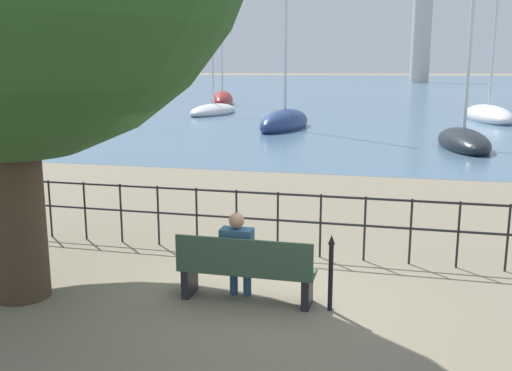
{
  "coord_description": "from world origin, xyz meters",
  "views": [
    {
      "loc": [
        1.82,
        -6.88,
        3.0
      ],
      "look_at": [
        0.0,
        0.5,
        1.45
      ],
      "focal_mm": 40.0,
      "sensor_mm": 36.0,
      "label": 1
    }
  ],
  "objects_px": {
    "closed_umbrella": "(331,269)",
    "sailboat_3": "(222,100)",
    "sailboat_1": "(488,115)",
    "sailboat_2": "(213,110)",
    "sailboat_0": "(463,141)",
    "harbor_lighthouse": "(422,27)",
    "seated_person_left": "(238,252)",
    "park_bench": "(246,271)",
    "sailboat_4": "(285,122)"
  },
  "relations": [
    {
      "from": "sailboat_3",
      "to": "closed_umbrella",
      "type": "bearing_deg",
      "value": -84.89
    },
    {
      "from": "sailboat_0",
      "to": "sailboat_4",
      "type": "relative_size",
      "value": 0.6
    },
    {
      "from": "sailboat_0",
      "to": "sailboat_2",
      "type": "bearing_deg",
      "value": 130.81
    },
    {
      "from": "park_bench",
      "to": "seated_person_left",
      "type": "xyz_separation_m",
      "value": [
        -0.13,
        0.08,
        0.22
      ]
    },
    {
      "from": "sailboat_1",
      "to": "harbor_lighthouse",
      "type": "bearing_deg",
      "value": 83.96
    },
    {
      "from": "sailboat_1",
      "to": "harbor_lighthouse",
      "type": "height_order",
      "value": "harbor_lighthouse"
    },
    {
      "from": "park_bench",
      "to": "seated_person_left",
      "type": "distance_m",
      "value": 0.27
    },
    {
      "from": "seated_person_left",
      "to": "sailboat_1",
      "type": "bearing_deg",
      "value": 76.32
    },
    {
      "from": "closed_umbrella",
      "to": "park_bench",
      "type": "bearing_deg",
      "value": 179.77
    },
    {
      "from": "sailboat_0",
      "to": "sailboat_4",
      "type": "distance_m",
      "value": 9.74
    },
    {
      "from": "park_bench",
      "to": "harbor_lighthouse",
      "type": "bearing_deg",
      "value": 87.26
    },
    {
      "from": "park_bench",
      "to": "sailboat_4",
      "type": "distance_m",
      "value": 22.36
    },
    {
      "from": "sailboat_0",
      "to": "sailboat_3",
      "type": "distance_m",
      "value": 30.37
    },
    {
      "from": "sailboat_2",
      "to": "harbor_lighthouse",
      "type": "xyz_separation_m",
      "value": [
        16.89,
        104.72,
        12.35
      ]
    },
    {
      "from": "seated_person_left",
      "to": "sailboat_4",
      "type": "relative_size",
      "value": 0.1
    },
    {
      "from": "park_bench",
      "to": "closed_umbrella",
      "type": "xyz_separation_m",
      "value": [
        1.11,
        -0.0,
        0.12
      ]
    },
    {
      "from": "seated_person_left",
      "to": "sailboat_2",
      "type": "xyz_separation_m",
      "value": [
        -10.27,
        30.51,
        -0.34
      ]
    },
    {
      "from": "park_bench",
      "to": "harbor_lighthouse",
      "type": "relative_size",
      "value": 0.07
    },
    {
      "from": "seated_person_left",
      "to": "harbor_lighthouse",
      "type": "height_order",
      "value": "harbor_lighthouse"
    },
    {
      "from": "park_bench",
      "to": "sailboat_1",
      "type": "bearing_deg",
      "value": 76.59
    },
    {
      "from": "park_bench",
      "to": "seated_person_left",
      "type": "height_order",
      "value": "seated_person_left"
    },
    {
      "from": "closed_umbrella",
      "to": "sailboat_1",
      "type": "height_order",
      "value": "sailboat_1"
    },
    {
      "from": "sailboat_3",
      "to": "sailboat_0",
      "type": "bearing_deg",
      "value": -68.55
    },
    {
      "from": "sailboat_1",
      "to": "sailboat_4",
      "type": "bearing_deg",
      "value": -150.11
    },
    {
      "from": "sailboat_0",
      "to": "harbor_lighthouse",
      "type": "distance_m",
      "value": 119.25
    },
    {
      "from": "seated_person_left",
      "to": "sailboat_0",
      "type": "height_order",
      "value": "sailboat_0"
    },
    {
      "from": "closed_umbrella",
      "to": "sailboat_3",
      "type": "distance_m",
      "value": 43.91
    },
    {
      "from": "seated_person_left",
      "to": "sailboat_1",
      "type": "height_order",
      "value": "sailboat_1"
    },
    {
      "from": "seated_person_left",
      "to": "sailboat_0",
      "type": "distance_m",
      "value": 17.26
    },
    {
      "from": "seated_person_left",
      "to": "harbor_lighthouse",
      "type": "distance_m",
      "value": 135.93
    },
    {
      "from": "sailboat_1",
      "to": "sailboat_2",
      "type": "relative_size",
      "value": 0.81
    },
    {
      "from": "harbor_lighthouse",
      "to": "park_bench",
      "type": "bearing_deg",
      "value": -92.74
    },
    {
      "from": "sailboat_1",
      "to": "sailboat_4",
      "type": "xyz_separation_m",
      "value": [
        -10.93,
        -8.03,
        0.07
      ]
    },
    {
      "from": "sailboat_2",
      "to": "harbor_lighthouse",
      "type": "distance_m",
      "value": 106.79
    },
    {
      "from": "sailboat_1",
      "to": "sailboat_0",
      "type": "bearing_deg",
      "value": -108.16
    },
    {
      "from": "sailboat_0",
      "to": "sailboat_1",
      "type": "bearing_deg",
      "value": 72.18
    },
    {
      "from": "park_bench",
      "to": "harbor_lighthouse",
      "type": "xyz_separation_m",
      "value": [
        6.49,
        135.31,
        12.22
      ]
    },
    {
      "from": "sailboat_0",
      "to": "harbor_lighthouse",
      "type": "xyz_separation_m",
      "value": [
        2.09,
        118.58,
        12.4
      ]
    },
    {
      "from": "sailboat_2",
      "to": "seated_person_left",
      "type": "bearing_deg",
      "value": -65.07
    },
    {
      "from": "sailboat_1",
      "to": "harbor_lighthouse",
      "type": "relative_size",
      "value": 0.37
    },
    {
      "from": "sailboat_1",
      "to": "sailboat_3",
      "type": "xyz_separation_m",
      "value": [
        -20.31,
        11.45,
        0.07
      ]
    },
    {
      "from": "seated_person_left",
      "to": "sailboat_2",
      "type": "bearing_deg",
      "value": 108.61
    },
    {
      "from": "sailboat_1",
      "to": "harbor_lighthouse",
      "type": "distance_m",
      "value": 105.96
    },
    {
      "from": "harbor_lighthouse",
      "to": "seated_person_left",
      "type": "bearing_deg",
      "value": -92.8
    },
    {
      "from": "sailboat_1",
      "to": "sailboat_2",
      "type": "distance_m",
      "value": 17.58
    },
    {
      "from": "closed_umbrella",
      "to": "sailboat_0",
      "type": "xyz_separation_m",
      "value": [
        3.29,
        16.74,
        -0.3
      ]
    },
    {
      "from": "park_bench",
      "to": "sailboat_0",
      "type": "distance_m",
      "value": 17.3
    },
    {
      "from": "sailboat_0",
      "to": "seated_person_left",
      "type": "bearing_deg",
      "value": -111.29
    },
    {
      "from": "sailboat_1",
      "to": "sailboat_2",
      "type": "xyz_separation_m",
      "value": [
        -17.57,
        0.51,
        0.01
      ]
    },
    {
      "from": "sailboat_4",
      "to": "harbor_lighthouse",
      "type": "relative_size",
      "value": 0.43
    }
  ]
}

